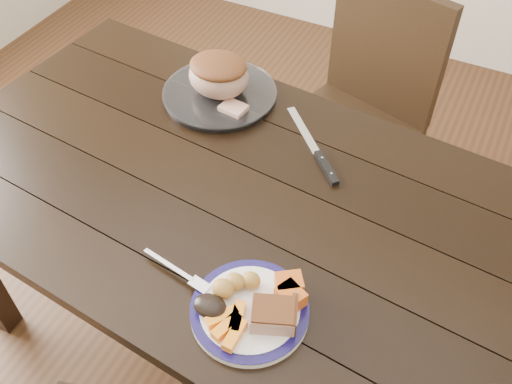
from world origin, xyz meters
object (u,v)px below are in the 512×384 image
at_px(chair_far, 360,106).
at_px(carving_knife, 320,158).
at_px(fork, 181,273).
at_px(pork_slice, 273,315).
at_px(roast_joint, 219,76).
at_px(serving_platter, 220,95).
at_px(dinner_plate, 250,311).
at_px(dining_table, 232,214).

bearing_deg(chair_far, carving_knife, 111.06).
bearing_deg(fork, pork_slice, 5.49).
bearing_deg(roast_joint, serving_platter, 180.00).
bearing_deg(dinner_plate, dining_table, 124.80).
bearing_deg(pork_slice, fork, 176.28).
distance_m(chair_far, pork_slice, 1.07).
bearing_deg(dinner_plate, chair_far, 95.16).
bearing_deg(pork_slice, carving_knife, 101.19).
height_order(pork_slice, carving_knife, pork_slice).
bearing_deg(dinner_plate, pork_slice, -4.76).
relative_size(chair_far, dinner_plate, 3.81).
distance_m(dining_table, dinner_plate, 0.36).
bearing_deg(serving_platter, pork_slice, -52.81).
relative_size(dining_table, serving_platter, 5.22).
height_order(serving_platter, pork_slice, pork_slice).
bearing_deg(roast_joint, pork_slice, -52.81).
relative_size(roast_joint, carving_knife, 0.72).
xyz_separation_m(chair_far, serving_platter, (-0.31, -0.42, 0.23)).
bearing_deg(chair_far, pork_slice, 113.91).
bearing_deg(pork_slice, roast_joint, 127.19).
relative_size(dinner_plate, pork_slice, 2.80).
bearing_deg(pork_slice, chair_far, 98.13).
bearing_deg(pork_slice, serving_platter, 127.19).
xyz_separation_m(chair_far, pork_slice, (0.15, -1.03, 0.27)).
height_order(chair_far, serving_platter, chair_far).
bearing_deg(chair_far, roast_joint, 69.69).
height_order(fork, carving_knife, fork).
xyz_separation_m(dining_table, dinner_plate, (0.20, -0.29, 0.10)).
distance_m(chair_far, carving_knife, 0.59).
relative_size(pork_slice, fork, 0.49).
relative_size(serving_platter, pork_slice, 3.68).
distance_m(dinner_plate, pork_slice, 0.06).
bearing_deg(dining_table, fork, -83.95).
xyz_separation_m(dinner_plate, carving_knife, (-0.04, 0.49, -0.00)).
bearing_deg(dining_table, chair_far, 81.71).
height_order(dining_table, carving_knife, carving_knife).
height_order(serving_platter, roast_joint, roast_joint).
relative_size(dining_table, pork_slice, 19.22).
xyz_separation_m(pork_slice, roast_joint, (-0.46, 0.60, 0.03)).
bearing_deg(roast_joint, carving_knife, -17.18).
distance_m(chair_far, fork, 1.04).
relative_size(fork, carving_knife, 0.73).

